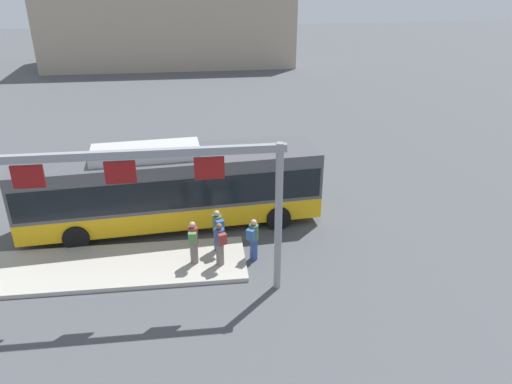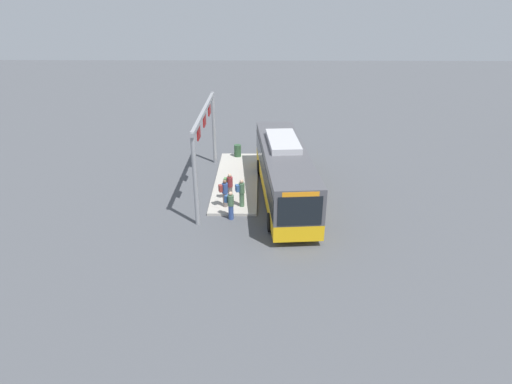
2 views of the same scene
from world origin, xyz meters
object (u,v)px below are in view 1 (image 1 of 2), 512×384
person_waiting_near (220,243)px  person_waiting_mid (218,230)px  bus_main (171,185)px  person_boarding (253,239)px  person_waiting_far (193,242)px

person_waiting_near → person_waiting_mid: size_ratio=1.00×
bus_main → person_waiting_near: size_ratio=7.23×
bus_main → person_waiting_mid: 3.13m
bus_main → person_boarding: (2.96, -3.05, -0.92)m
person_waiting_near → person_waiting_mid: 0.95m
person_waiting_mid → person_waiting_far: same height
person_waiting_mid → person_waiting_far: size_ratio=1.00×
bus_main → person_waiting_far: bus_main is taller
person_boarding → person_waiting_far: 2.17m
person_boarding → person_waiting_mid: 1.38m
person_waiting_mid → person_boarding: bearing=-134.9°
person_waiting_near → person_waiting_far: size_ratio=1.00×
person_boarding → person_waiting_near: (-1.23, -0.41, 0.16)m
bus_main → person_waiting_mid: size_ratio=7.23×
person_waiting_mid → bus_main: bearing=12.4°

